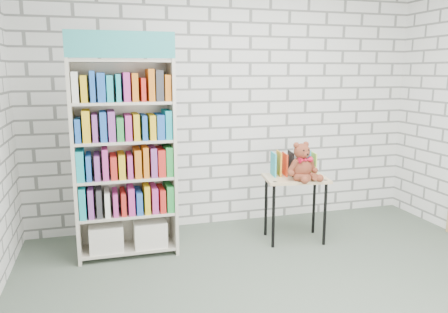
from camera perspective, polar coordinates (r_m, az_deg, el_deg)
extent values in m
plane|color=#4A5749|center=(3.53, 10.57, -18.64)|extent=(4.50, 4.50, 0.00)
cube|color=silver|center=(4.95, 0.82, 7.13)|extent=(4.50, 0.02, 2.80)
cube|color=beige|center=(4.17, -18.94, -0.79)|extent=(0.03, 0.36, 1.85)
cube|color=beige|center=(4.21, -6.71, -0.15)|extent=(0.03, 0.36, 1.85)
cube|color=beige|center=(4.33, -12.92, -0.04)|extent=(0.93, 0.02, 1.85)
cube|color=teal|center=(3.92, -13.31, 14.07)|extent=(0.93, 0.02, 0.23)
cube|color=beige|center=(4.42, -12.31, -11.52)|extent=(0.86, 0.34, 0.03)
cube|color=beige|center=(4.30, -12.50, -7.21)|extent=(0.86, 0.34, 0.03)
cube|color=beige|center=(4.20, -12.70, -2.67)|extent=(0.86, 0.34, 0.03)
cube|color=beige|center=(4.14, -12.90, 2.04)|extent=(0.86, 0.34, 0.03)
cube|color=beige|center=(4.10, -13.11, 6.88)|extent=(0.86, 0.34, 0.03)
cube|color=beige|center=(4.09, -13.34, 12.06)|extent=(0.86, 0.34, 0.03)
cube|color=silver|center=(4.36, -15.12, -10.02)|extent=(0.31, 0.30, 0.25)
cube|color=silver|center=(4.38, -9.66, -9.70)|extent=(0.31, 0.30, 0.25)
cube|color=#19A5B2|center=(4.25, -12.57, -5.50)|extent=(0.86, 0.30, 0.25)
cube|color=white|center=(4.16, -12.77, -0.88)|extent=(0.86, 0.30, 0.25)
cube|color=purple|center=(4.11, -12.98, 3.90)|extent=(0.86, 0.30, 0.25)
cube|color=#333338|center=(4.08, -13.19, 8.78)|extent=(0.86, 0.30, 0.25)
cube|color=tan|center=(4.53, 9.33, -2.84)|extent=(0.69, 0.52, 0.03)
cylinder|color=black|center=(4.40, 6.47, -7.78)|extent=(0.03, 0.03, 0.65)
cylinder|color=black|center=(4.71, 5.49, -6.47)|extent=(0.03, 0.03, 0.65)
cylinder|color=black|center=(4.55, 13.04, -7.35)|extent=(0.03, 0.03, 0.65)
cylinder|color=black|center=(4.86, 11.66, -6.13)|extent=(0.03, 0.03, 0.65)
cylinder|color=black|center=(4.31, 6.67, -3.32)|extent=(0.04, 0.04, 0.01)
cylinder|color=black|center=(4.46, 13.08, -3.05)|extent=(0.04, 0.04, 0.01)
cube|color=#2AA5B6|center=(4.54, 6.45, -0.86)|extent=(0.04, 0.19, 0.26)
cube|color=orange|center=(4.55, 7.19, -0.84)|extent=(0.04, 0.19, 0.26)
cube|color=red|center=(4.57, 7.93, -0.82)|extent=(0.04, 0.19, 0.26)
cube|color=black|center=(4.59, 8.66, -0.80)|extent=(0.04, 0.19, 0.26)
cube|color=white|center=(4.60, 9.39, -0.78)|extent=(0.04, 0.19, 0.26)
cube|color=#CF4824|center=(4.62, 10.11, -0.75)|extent=(0.04, 0.19, 0.26)
cube|color=teal|center=(4.64, 10.83, -0.73)|extent=(0.04, 0.19, 0.26)
cube|color=#D3FB53|center=(4.66, 11.54, -0.71)|extent=(0.04, 0.19, 0.26)
ellipsoid|color=brown|center=(4.44, 10.03, -1.48)|extent=(0.22, 0.19, 0.22)
sphere|color=brown|center=(4.40, 10.14, 0.67)|extent=(0.16, 0.16, 0.16)
sphere|color=brown|center=(4.37, 9.43, 1.46)|extent=(0.06, 0.06, 0.06)
sphere|color=brown|center=(4.44, 10.66, 1.57)|extent=(0.06, 0.06, 0.06)
sphere|color=brown|center=(4.35, 10.63, 0.25)|extent=(0.06, 0.06, 0.06)
sphere|color=black|center=(4.33, 10.36, 0.78)|extent=(0.02, 0.02, 0.02)
sphere|color=black|center=(4.36, 10.95, 0.83)|extent=(0.02, 0.02, 0.02)
sphere|color=black|center=(4.33, 10.86, 0.26)|extent=(0.02, 0.02, 0.02)
cylinder|color=brown|center=(4.35, 9.02, -1.27)|extent=(0.12, 0.09, 0.16)
cylinder|color=brown|center=(4.48, 11.36, -0.99)|extent=(0.11, 0.11, 0.16)
sphere|color=brown|center=(4.33, 8.77, -2.18)|extent=(0.06, 0.06, 0.06)
sphere|color=brown|center=(4.50, 11.77, -1.79)|extent=(0.06, 0.06, 0.06)
cylinder|color=brown|center=(4.33, 10.18, -2.75)|extent=(0.14, 0.18, 0.09)
cylinder|color=brown|center=(4.40, 11.52, -2.56)|extent=(0.09, 0.17, 0.09)
sphere|color=brown|center=(4.26, 10.49, -3.07)|extent=(0.08, 0.08, 0.08)
sphere|color=brown|center=(4.37, 12.39, -2.79)|extent=(0.08, 0.08, 0.08)
cone|color=red|center=(4.35, 10.18, -0.47)|extent=(0.07, 0.07, 0.06)
cone|color=red|center=(4.39, 10.97, -0.38)|extent=(0.07, 0.07, 0.06)
sphere|color=red|center=(4.36, 10.60, -0.43)|extent=(0.03, 0.03, 0.03)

